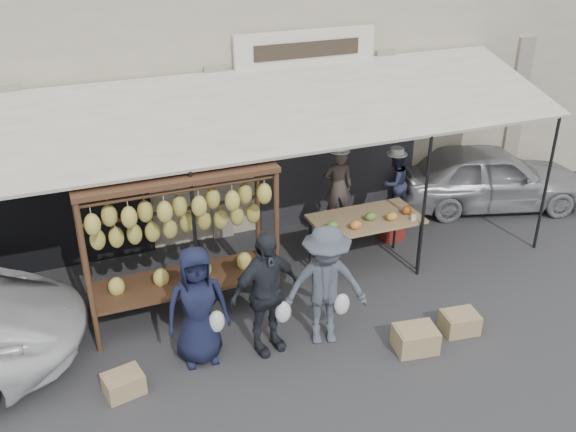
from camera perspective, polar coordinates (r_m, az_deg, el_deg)
name	(u,v)px	position (r m, az deg, el deg)	size (l,w,h in m)	color
ground_plane	(299,355)	(8.56, 0.95, -12.26)	(90.00, 90.00, 0.00)	#2D2D30
awning	(239,115)	(9.22, -4.35, 8.97)	(10.00, 2.35, 2.92)	silver
banana_rack	(179,217)	(8.55, -9.70, -0.12)	(2.60, 0.90, 2.24)	#51341F
produce_table	(367,220)	(9.97, 7.03, -0.38)	(1.70, 0.90, 1.04)	tan
vendor_left	(338,186)	(10.53, 4.47, 2.64)	(0.48, 0.31, 1.31)	#4B403B
vendor_right	(395,183)	(10.87, 9.45, 2.91)	(0.53, 0.42, 1.10)	#232A42
customer_left	(197,306)	(8.10, -8.07, -7.93)	(0.79, 0.52, 1.62)	#151933
customer_mid	(265,293)	(8.17, -2.03, -6.88)	(1.01, 0.42, 1.72)	#252931
customer_right	(326,286)	(8.33, 3.35, -6.25)	(1.10, 0.63, 1.70)	#444C57
stool_left	(336,233)	(10.92, 4.31, -1.53)	(0.31, 0.31, 0.43)	maroon
stool_right	(391,225)	(11.21, 9.15, -0.81)	(0.35, 0.35, 0.50)	maroon
crate_near_a	(415,339)	(8.71, 11.26, -10.68)	(0.54, 0.41, 0.32)	tan
crate_near_b	(460,322)	(9.18, 15.01, -9.11)	(0.48, 0.36, 0.29)	tan
crate_far	(124,384)	(8.18, -14.40, -14.24)	(0.45, 0.34, 0.27)	tan
sedan	(489,176)	(12.68, 17.46, 3.38)	(1.42, 3.54, 1.21)	#95959A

